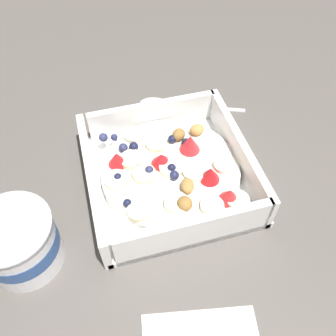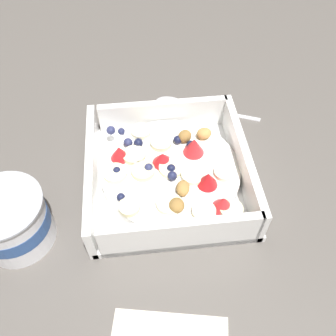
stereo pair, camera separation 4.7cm
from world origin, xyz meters
TOP-DOWN VIEW (x-y plane):
  - ground_plane at (0.00, 0.00)m, footprint 2.40×2.40m
  - fruit_bowl at (0.02, 0.00)m, footprint 0.21×0.21m
  - spoon at (0.17, -0.04)m, footprint 0.08×0.17m
  - yogurt_cup at (-0.05, 0.19)m, footprint 0.09×0.09m

SIDE VIEW (x-z plane):
  - ground_plane at x=0.00m, z-range 0.00..0.00m
  - spoon at x=0.17m, z-range 0.00..0.01m
  - fruit_bowl at x=0.02m, z-range -0.01..0.05m
  - yogurt_cup at x=-0.05m, z-range 0.00..0.07m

